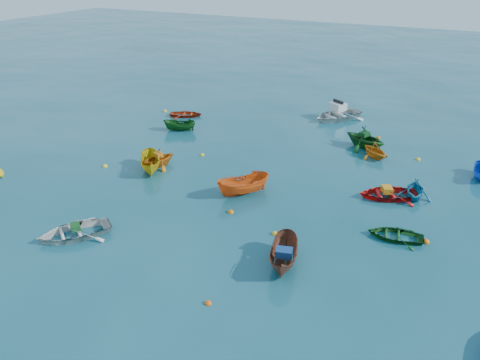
% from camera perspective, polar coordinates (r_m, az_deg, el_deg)
% --- Properties ---
extents(ground, '(160.00, 160.00, 0.00)m').
position_cam_1_polar(ground, '(24.81, -5.29, -5.34)').
color(ground, '#0B434F').
rests_on(ground, ground).
extents(dinghy_white_near, '(4.16, 4.38, 0.74)m').
position_cam_1_polar(dinghy_white_near, '(25.13, -19.48, -6.46)').
color(dinghy_white_near, silver).
rests_on(dinghy_white_near, ground).
extents(sampan_brown_mid, '(2.05, 3.45, 1.25)m').
position_cam_1_polar(sampan_brown_mid, '(21.78, 5.35, -10.32)').
color(sampan_brown_mid, brown).
rests_on(sampan_brown_mid, ground).
extents(dinghy_orange_w, '(2.92, 3.13, 1.34)m').
position_cam_1_polar(dinghy_orange_w, '(31.76, -9.91, 1.69)').
color(dinghy_orange_w, '#C86912').
rests_on(dinghy_orange_w, ground).
extents(sampan_yellow_mid, '(2.96, 3.31, 1.26)m').
position_cam_1_polar(sampan_yellow_mid, '(31.13, -10.76, 1.10)').
color(sampan_yellow_mid, gold).
rests_on(sampan_yellow_mid, ground).
extents(dinghy_green_e, '(2.93, 2.29, 0.56)m').
position_cam_1_polar(dinghy_green_e, '(24.81, 18.32, -6.70)').
color(dinghy_green_e, '#114A18').
rests_on(dinghy_green_e, ground).
extents(dinghy_cyan_se, '(2.36, 2.63, 1.24)m').
position_cam_1_polar(dinghy_cyan_se, '(29.11, 20.41, -1.99)').
color(dinghy_cyan_se, teal).
rests_on(dinghy_cyan_se, ground).
extents(dinghy_red_nw, '(3.34, 2.93, 0.58)m').
position_cam_1_polar(dinghy_red_nw, '(41.41, -6.59, 7.72)').
color(dinghy_red_nw, '#AA2A0E').
rests_on(dinghy_red_nw, ground).
extents(sampan_orange_n, '(2.98, 3.50, 1.31)m').
position_cam_1_polar(sampan_orange_n, '(27.61, 0.42, -1.77)').
color(sampan_orange_n, '#DB5714').
rests_on(sampan_orange_n, ground).
extents(dinghy_green_n, '(4.01, 3.77, 1.69)m').
position_cam_1_polar(dinghy_green_n, '(35.54, 14.87, 3.87)').
color(dinghy_green_n, '#104715').
rests_on(dinghy_green_n, ground).
extents(dinghy_red_ne, '(4.10, 3.69, 0.70)m').
position_cam_1_polar(dinghy_red_ne, '(28.61, 17.53, -2.03)').
color(dinghy_red_ne, red).
rests_on(dinghy_red_ne, ground).
extents(sampan_blue_far, '(1.19, 2.58, 0.97)m').
position_cam_1_polar(sampan_blue_far, '(33.24, 27.25, 0.18)').
color(sampan_blue_far, blue).
rests_on(sampan_blue_far, ground).
extents(dinghy_orange_far, '(3.10, 3.06, 1.24)m').
position_cam_1_polar(dinghy_orange_far, '(33.97, 16.02, 2.69)').
color(dinghy_orange_far, '#CA7313').
rests_on(dinghy_orange_far, ground).
extents(sampan_green_far, '(2.72, 1.97, 0.99)m').
position_cam_1_polar(sampan_green_far, '(38.05, -7.36, 6.02)').
color(sampan_green_far, '#125017').
rests_on(sampan_green_far, ground).
extents(motorboat_white, '(5.18, 5.61, 1.55)m').
position_cam_1_polar(motorboat_white, '(41.38, 11.72, 7.33)').
color(motorboat_white, silver).
rests_on(motorboat_white, ground).
extents(tarp_green_a, '(0.72, 0.69, 0.28)m').
position_cam_1_polar(tarp_green_a, '(24.88, -19.43, -5.42)').
color(tarp_green_a, '#134D1C').
rests_on(tarp_green_a, dinghy_white_near).
extents(tarp_blue_a, '(0.85, 0.72, 0.35)m').
position_cam_1_polar(tarp_blue_a, '(21.19, 5.40, -8.81)').
color(tarp_blue_a, navy).
rests_on(tarp_blue_a, sampan_brown_mid).
extents(tarp_orange_a, '(0.69, 0.61, 0.28)m').
position_cam_1_polar(tarp_orange_a, '(31.46, -9.95, 3.06)').
color(tarp_orange_a, '#C06A13').
rests_on(tarp_orange_a, dinghy_orange_w).
extents(tarp_green_b, '(0.73, 0.82, 0.33)m').
position_cam_1_polar(tarp_green_b, '(35.24, 14.92, 5.44)').
color(tarp_green_b, '#0F3E18').
rests_on(tarp_green_b, dinghy_green_n).
extents(tarp_orange_b, '(0.80, 0.87, 0.34)m').
position_cam_1_polar(tarp_orange_b, '(28.34, 17.48, -1.10)').
color(tarp_orange_b, orange).
rests_on(tarp_orange_b, dinghy_red_ne).
extents(buoy_ye_a, '(0.33, 0.33, 0.33)m').
position_cam_1_polar(buoy_ye_a, '(23.91, 4.28, -6.61)').
color(buoy_ye_a, gold).
rests_on(buoy_ye_a, ground).
extents(buoy_or_b, '(0.29, 0.29, 0.29)m').
position_cam_1_polar(buoy_or_b, '(19.70, -3.91, -14.81)').
color(buoy_or_b, '#F1530D').
rests_on(buoy_or_b, ground).
extents(buoy_ye_b, '(0.34, 0.34, 0.34)m').
position_cam_1_polar(buoy_ye_b, '(32.47, -16.13, 1.58)').
color(buoy_ye_b, yellow).
rests_on(buoy_ye_b, ground).
extents(buoy_or_c, '(0.34, 0.34, 0.34)m').
position_cam_1_polar(buoy_or_c, '(25.74, -1.14, -3.98)').
color(buoy_or_c, orange).
rests_on(buoy_or_c, ground).
extents(buoy_ye_c, '(0.31, 0.31, 0.31)m').
position_cam_1_polar(buoy_ye_c, '(33.06, -4.63, 3.01)').
color(buoy_ye_c, yellow).
rests_on(buoy_ye_c, ground).
extents(buoy_or_d, '(0.36, 0.36, 0.36)m').
position_cam_1_polar(buoy_or_d, '(24.97, 21.71, -7.08)').
color(buoy_or_d, orange).
rests_on(buoy_or_d, ground).
extents(buoy_ye_d, '(0.34, 0.34, 0.34)m').
position_cam_1_polar(buoy_ye_d, '(43.02, -9.13, 8.26)').
color(buoy_ye_d, yellow).
rests_on(buoy_ye_d, ground).
extents(buoy_or_e, '(0.35, 0.35, 0.35)m').
position_cam_1_polar(buoy_or_e, '(37.63, 16.50, 4.90)').
color(buoy_or_e, '#D06D0B').
rests_on(buoy_or_e, ground).
extents(buoy_ye_e, '(0.32, 0.32, 0.32)m').
position_cam_1_polar(buoy_ye_e, '(34.50, 20.88, 2.31)').
color(buoy_ye_e, yellow).
rests_on(buoy_ye_e, ground).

